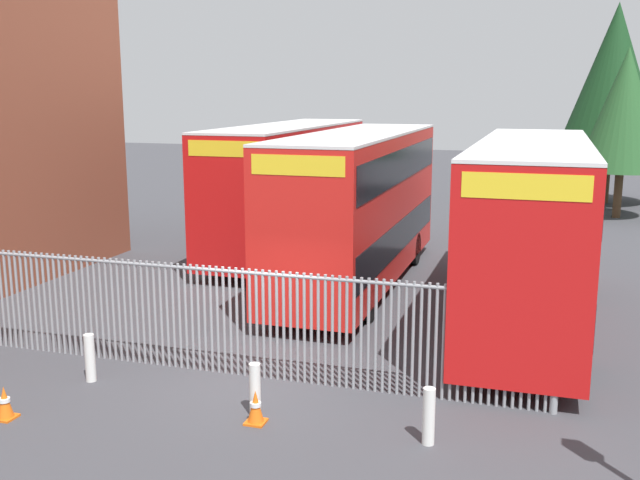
{
  "coord_description": "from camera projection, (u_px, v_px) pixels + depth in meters",
  "views": [
    {
      "loc": [
        5.22,
        -12.75,
        5.57
      ],
      "look_at": [
        0.0,
        4.0,
        2.0
      ],
      "focal_mm": 41.27,
      "sensor_mm": 36.0,
      "label": 1
    }
  ],
  "objects": [
    {
      "name": "bollard_near_left",
      "position": [
        90.0,
        358.0,
        14.29
      ],
      "size": [
        0.2,
        0.2,
        0.95
      ],
      "primitive_type": "cylinder",
      "color": "silver",
      "rests_on": "ground"
    },
    {
      "name": "traffic_cone_near_kerb",
      "position": [
        256.0,
        407.0,
        12.5
      ],
      "size": [
        0.34,
        0.34,
        0.59
      ],
      "color": "orange",
      "rests_on": "ground"
    },
    {
      "name": "palisade_fence",
      "position": [
        205.0,
        315.0,
        14.67
      ],
      "size": [
        13.58,
        0.14,
        2.35
      ],
      "color": "gray",
      "rests_on": "ground"
    },
    {
      "name": "double_decker_bus_near_gate",
      "position": [
        530.0,
        224.0,
        17.62
      ],
      "size": [
        2.54,
        10.81,
        4.42
      ],
      "color": "red",
      "rests_on": "ground"
    },
    {
      "name": "ground_plane",
      "position": [
        360.0,
        280.0,
        22.05
      ],
      "size": [
        100.0,
        100.0,
        0.0
      ],
      "primitive_type": "plane",
      "color": "#3D3D42"
    },
    {
      "name": "tree_tall_back",
      "position": [
        613.0,
        84.0,
        36.01
      ],
      "size": [
        5.44,
        5.44,
        9.77
      ],
      "color": "#4C3823",
      "rests_on": "ground"
    },
    {
      "name": "traffic_cone_mid_forecourt",
      "position": [
        5.0,
        403.0,
        12.67
      ],
      "size": [
        0.34,
        0.34,
        0.59
      ],
      "color": "orange",
      "rests_on": "ground"
    },
    {
      "name": "double_decker_bus_behind_fence_left",
      "position": [
        289.0,
        183.0,
        25.63
      ],
      "size": [
        2.54,
        10.81,
        4.42
      ],
      "color": "red",
      "rests_on": "ground"
    },
    {
      "name": "double_decker_bus_behind_fence_right",
      "position": [
        359.0,
        202.0,
        21.1
      ],
      "size": [
        2.54,
        10.81,
        4.42
      ],
      "color": "red",
      "rests_on": "ground"
    },
    {
      "name": "bollard_near_right",
      "position": [
        429.0,
        416.0,
        11.72
      ],
      "size": [
        0.2,
        0.2,
        0.95
      ],
      "primitive_type": "cylinder",
      "color": "silver",
      "rests_on": "ground"
    },
    {
      "name": "bollard_center_front",
      "position": [
        255.0,
        390.0,
        12.77
      ],
      "size": [
        0.2,
        0.2,
        0.95
      ],
      "primitive_type": "cylinder",
      "color": "silver",
      "rests_on": "ground"
    },
    {
      "name": "tree_short_side",
      "position": [
        625.0,
        110.0,
        31.95
      ],
      "size": [
        3.74,
        3.74,
        7.44
      ],
      "color": "#4C3823",
      "rests_on": "ground"
    }
  ]
}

